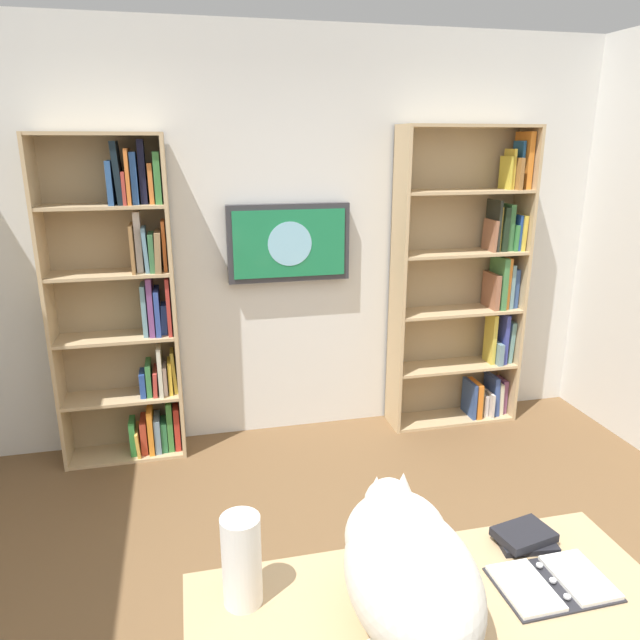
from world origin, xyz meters
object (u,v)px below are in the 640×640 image
open_binder (552,583)px  bookshelf_right (129,307)px  bookshelf_left (472,286)px  paper_towel_roll (242,560)px  wall_mounted_tv (289,243)px  desk_book_stack (524,537)px  coffee_mug (442,552)px  cat (406,565)px

open_binder → bookshelf_right: bearing=-61.6°
bookshelf_left → paper_towel_roll: (1.88, 2.35, -0.12)m
wall_mounted_tv → paper_towel_roll: size_ratio=2.97×
bookshelf_left → open_binder: size_ratio=6.32×
paper_towel_roll → desk_book_stack: 0.91m
open_binder → paper_towel_roll: size_ratio=1.22×
paper_towel_roll → coffee_mug: 0.61m
open_binder → paper_towel_roll: (0.88, -0.14, 0.13)m
bookshelf_right → cat: 2.65m
bookshelf_right → coffee_mug: size_ratio=21.34×
wall_mounted_tv → bookshelf_right: bearing=4.8°
paper_towel_roll → desk_book_stack: size_ratio=1.35×
bookshelf_right → cat: bearing=109.3°
bookshelf_left → open_binder: bookshelf_left is taller
bookshelf_left → paper_towel_roll: size_ratio=7.72×
bookshelf_left → bookshelf_right: bearing=0.1°
open_binder → paper_towel_roll: paper_towel_roll is taller
cat → open_binder: bearing=-177.6°
open_binder → coffee_mug: bearing=-28.6°
bookshelf_left → bookshelf_right: (2.33, 0.01, -0.00)m
paper_towel_roll → coffee_mug: (-0.60, -0.01, -0.09)m
wall_mounted_tv → open_binder: size_ratio=2.44×
bookshelf_left → wall_mounted_tv: size_ratio=2.59×
desk_book_stack → bookshelf_left: bearing=-112.8°
coffee_mug → desk_book_stack: (-0.30, -0.04, -0.02)m
bookshelf_left → cat: size_ratio=3.21×
cat → desk_book_stack: 0.55m
bookshelf_right → paper_towel_roll: bookshelf_right is taller
bookshelf_right → wall_mounted_tv: (-1.04, -0.09, 0.35)m
bookshelf_left → bookshelf_right: size_ratio=1.03×
bookshelf_right → open_binder: size_ratio=6.16×
bookshelf_left → cat: 2.90m
paper_towel_roll → cat: bearing=158.5°
bookshelf_right → paper_towel_roll: bearing=101.1°
cat → wall_mounted_tv: bearing=-93.5°
coffee_mug → desk_book_stack: coffee_mug is taller
cat → open_binder: (-0.47, -0.02, -0.17)m
bookshelf_left → bookshelf_right: 2.33m
cat → open_binder: 0.50m
bookshelf_left → coffee_mug: (1.27, 2.34, -0.21)m
wall_mounted_tv → paper_towel_roll: bearing=76.6°
bookshelf_left → wall_mounted_tv: 1.35m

